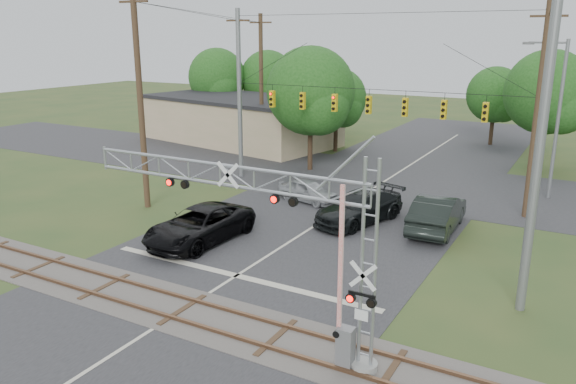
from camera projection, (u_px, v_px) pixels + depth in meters
The scene contains 14 objects.
ground at pixel (144, 335), 18.95m from camera, with size 160.00×160.00×0.00m, color #2D4520.
road_main at pixel (289, 243), 27.34m from camera, with size 14.00×90.00×0.02m, color #28272A.
road_cross at pixel (387, 180), 39.09m from camera, with size 90.00×12.00×0.02m, color #28272A.
railroad_track at pixel (183, 310), 20.62m from camera, with size 90.00×3.20×0.17m.
crossing_gantry at pixel (273, 225), 17.27m from camera, with size 10.73×0.84×6.59m.
traffic_signal_span at pixel (383, 104), 33.77m from camera, with size 19.34×0.36×11.50m.
pickup_black at pixel (200, 225), 27.31m from camera, with size 2.82×6.12×1.70m, color black.
car_dark at pixel (359, 207), 30.17m from camera, with size 2.34×5.76×1.67m, color black.
sedan_silver at pixel (308, 191), 33.99m from camera, with size 1.59×3.96×1.35m, color gray.
suv_dark at pixel (437, 213), 28.90m from camera, with size 1.98×5.68×1.87m, color black.
commercial_building at pixel (240, 119), 52.58m from camera, with size 19.50×12.42×4.23m.
streetlight at pixel (556, 112), 33.47m from camera, with size 2.55×0.27×9.57m.
utility_poles at pixel (422, 93), 34.96m from camera, with size 27.69×27.58×13.27m.
treeline at pixel (414, 92), 45.17m from camera, with size 51.69×28.97×9.08m.
Camera 1 is at (12.53, -12.39, 9.79)m, focal length 35.00 mm.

